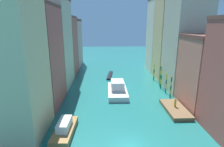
% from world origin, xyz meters
% --- Properties ---
extents(ground_plane, '(154.00, 154.00, 0.00)m').
position_xyz_m(ground_plane, '(0.00, 24.50, 0.00)').
color(ground_plane, '#1E6B66').
extents(building_left_0, '(7.03, 8.60, 18.47)m').
position_xyz_m(building_left_0, '(-14.42, 3.71, 9.25)').
color(building_left_0, beige).
rests_on(building_left_0, ground).
extents(building_left_1, '(7.03, 9.85, 17.60)m').
position_xyz_m(building_left_1, '(-14.42, 13.12, 8.81)').
color(building_left_1, '#B25147').
rests_on(building_left_1, ground).
extents(building_left_2, '(7.03, 11.55, 20.21)m').
position_xyz_m(building_left_2, '(-14.42, 24.12, 10.12)').
color(building_left_2, '#BCB299').
rests_on(building_left_2, ground).
extents(building_left_3, '(7.03, 9.18, 16.46)m').
position_xyz_m(building_left_3, '(-14.42, 34.74, 8.24)').
color(building_left_3, '#B25147').
rests_on(building_left_3, ground).
extents(building_left_4, '(7.03, 12.23, 15.94)m').
position_xyz_m(building_left_4, '(-14.42, 45.72, 7.98)').
color(building_left_4, tan).
rests_on(building_left_4, ground).
extents(building_right_1, '(7.03, 8.64, 12.68)m').
position_xyz_m(building_right_1, '(14.42, 10.73, 6.35)').
color(building_right_1, '#C6705B').
rests_on(building_right_1, ground).
extents(building_right_2, '(7.03, 9.46, 21.55)m').
position_xyz_m(building_right_2, '(14.42, 20.08, 10.78)').
color(building_right_2, '#BCB299').
rests_on(building_right_2, ground).
extents(building_right_3, '(7.03, 7.82, 22.57)m').
position_xyz_m(building_right_3, '(14.42, 29.13, 11.30)').
color(building_right_3, '#DBB77A').
rests_on(building_right_3, ground).
extents(building_right_4, '(7.03, 8.66, 21.50)m').
position_xyz_m(building_right_4, '(14.42, 37.48, 10.76)').
color(building_right_4, beige).
rests_on(building_right_4, ground).
extents(waterfront_dock, '(3.29, 7.37, 0.63)m').
position_xyz_m(waterfront_dock, '(9.02, 9.12, 0.32)').
color(waterfront_dock, brown).
rests_on(waterfront_dock, ground).
extents(person_on_dock, '(0.36, 0.36, 1.55)m').
position_xyz_m(person_on_dock, '(9.07, 9.46, 1.35)').
color(person_on_dock, gold).
rests_on(person_on_dock, waterfront_dock).
extents(mooring_pole_0, '(0.29, 0.29, 4.56)m').
position_xyz_m(mooring_pole_0, '(10.16, 14.81, 2.32)').
color(mooring_pole_0, '#197247').
rests_on(mooring_pole_0, ground).
extents(mooring_pole_1, '(0.28, 0.28, 4.27)m').
position_xyz_m(mooring_pole_1, '(10.16, 17.55, 2.18)').
color(mooring_pole_1, '#197247').
rests_on(mooring_pole_1, ground).
extents(mooring_pole_2, '(0.32, 0.32, 4.50)m').
position_xyz_m(mooring_pole_2, '(9.94, 20.39, 2.30)').
color(mooring_pole_2, '#197247').
rests_on(mooring_pole_2, ground).
extents(mooring_pole_3, '(0.31, 0.31, 5.03)m').
position_xyz_m(mooring_pole_3, '(10.29, 22.08, 2.57)').
color(mooring_pole_3, '#197247').
rests_on(mooring_pole_3, ground).
extents(mooring_pole_4, '(0.34, 0.34, 4.13)m').
position_xyz_m(mooring_pole_4, '(10.08, 26.97, 2.12)').
color(mooring_pole_4, '#197247').
rests_on(mooring_pole_4, ground).
extents(vaporetto_white, '(4.06, 9.31, 2.89)m').
position_xyz_m(vaporetto_white, '(-0.21, 17.54, 1.00)').
color(vaporetto_white, white).
rests_on(vaporetto_white, ground).
extents(gondola_black, '(2.04, 8.10, 0.43)m').
position_xyz_m(gondola_black, '(-1.34, 31.37, 0.22)').
color(gondola_black, black).
rests_on(gondola_black, ground).
extents(motorboat_0, '(2.74, 6.75, 1.97)m').
position_xyz_m(motorboat_0, '(-8.41, 3.20, 0.71)').
color(motorboat_0, olive).
rests_on(motorboat_0, ground).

